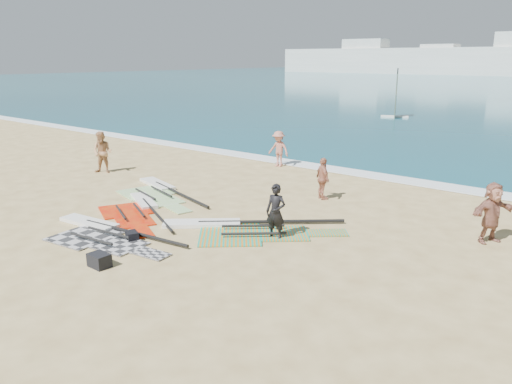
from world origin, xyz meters
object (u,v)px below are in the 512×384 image
Objects in this scene: rig_grey at (100,233)px; gear_bag_far at (132,236)px; person_wetsuit at (276,212)px; beachgoer_mid at (279,149)px; gear_bag_near at (99,260)px; beachgoer_right at (492,213)px; rig_red at (138,210)px; rig_green at (158,191)px; beachgoer_back at (323,179)px; rig_orange at (238,229)px; beachgoer_left at (102,152)px.

gear_bag_far is at bearing 7.09° from rig_grey.
person_wetsuit is 0.95× the size of beachgoer_mid.
gear_bag_near is (2.07, -1.44, 0.13)m from rig_grey.
beachgoer_right is (8.15, 6.39, 0.76)m from gear_bag_far.
rig_green is at bearing 149.57° from rig_red.
rig_grey is 0.98× the size of rig_green.
rig_grey is at bearing 100.25° from beachgoer_back.
rig_orange is (5.35, -1.37, 0.00)m from rig_green.
beachgoer_right is (16.36, 1.66, -0.07)m from beachgoer_left.
beachgoer_right reaches higher than person_wetsuit.
rig_red is at bearing -54.08° from beachgoer_left.
beachgoer_right reaches higher than rig_green.
rig_grey is at bearing -64.64° from beachgoer_left.
rig_green is at bearing 132.26° from beachgoer_right.
gear_bag_far is 10.39m from beachgoer_right.
rig_green is 7.03m from beachgoer_mid.
rig_grey reaches higher than rig_red.
beachgoer_back is (3.18, 7.52, 0.74)m from rig_grey.
gear_bag_far is at bearing 158.68° from beachgoer_right.
beachgoer_left reaches higher than beachgoer_mid.
rig_red is at bearing 138.35° from gear_bag_far.
beachgoer_back reaches higher than gear_bag_near.
beachgoer_mid is (-1.57, 11.20, 0.82)m from rig_grey.
rig_green is at bearing 124.63° from rig_orange.
beachgoer_left reaches higher than beachgoer_back.
gear_bag_near is (-0.93, -4.33, 0.13)m from rig_orange.
rig_red is 2.91m from gear_bag_far.
rig_orange reaches higher than rig_red.
person_wetsuit is 11.58m from beachgoer_left.
beachgoer_back reaches higher than rig_grey.
beachgoer_back reaches higher than gear_bag_far.
beachgoer_back is at bearing 46.68° from rig_orange.
gear_bag_near reaches higher than rig_grey.
rig_red is at bearing 148.52° from rig_orange.
beachgoer_right is at bearing 48.23° from gear_bag_near.
rig_grey is 5.35m from person_wetsuit.
rig_orange is 1.57m from person_wetsuit.
beachgoer_left is at bearing 127.06° from rig_orange.
gear_bag_far is (-0.91, 1.72, -0.04)m from gear_bag_near.
rig_red is 2.38× the size of beachgoer_left.
beachgoer_left is at bearing 144.71° from gear_bag_near.
person_wetsuit is (5.37, 0.78, 0.78)m from rig_red.
rig_grey is 11.34m from beachgoer_mid.
beachgoer_right is (4.96, 3.67, 0.06)m from person_wetsuit.
beachgoer_right is at bearing 38.08° from gear_bag_far.
rig_orange is 4.43m from gear_bag_near.
beachgoer_mid is 0.98× the size of beachgoer_right.
beachgoer_back reaches higher than rig_green.
rig_orange is 2.77× the size of beachgoer_left.
person_wetsuit is (2.29, 4.44, 0.65)m from gear_bag_near.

